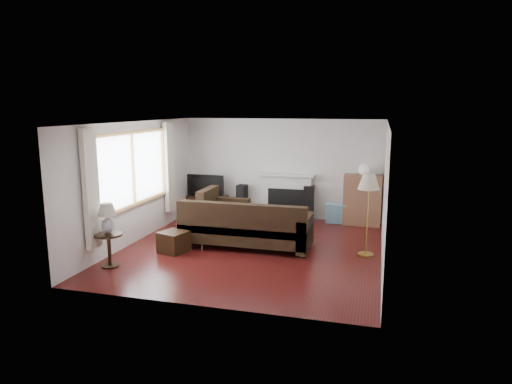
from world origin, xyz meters
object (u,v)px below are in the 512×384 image
(sectional_sofa, at_px, (246,225))
(side_table, at_px, (109,250))
(coffee_table, at_px, (277,220))
(tv_stand, at_px, (208,205))
(floor_lamp, at_px, (367,215))
(bookshelf, at_px, (362,200))

(sectional_sofa, xyz_separation_m, side_table, (-2.00, -1.77, -0.15))
(sectional_sofa, relative_size, coffee_table, 2.73)
(tv_stand, bearing_deg, sectional_sofa, -53.47)
(sectional_sofa, bearing_deg, tv_stand, 126.53)
(coffee_table, bearing_deg, floor_lamp, -56.52)
(tv_stand, height_order, coffee_table, tv_stand)
(sectional_sofa, distance_m, side_table, 2.67)
(bookshelf, distance_m, sectional_sofa, 3.24)
(tv_stand, bearing_deg, coffee_table, -22.23)
(tv_stand, distance_m, bookshelf, 3.96)
(tv_stand, bearing_deg, side_table, -93.21)
(tv_stand, distance_m, floor_lamp, 4.75)
(sectional_sofa, height_order, side_table, sectional_sofa)
(bookshelf, relative_size, coffee_table, 1.18)
(tv_stand, xyz_separation_m, side_table, (-0.23, -4.15, 0.05))
(tv_stand, relative_size, coffee_table, 0.99)
(sectional_sofa, relative_size, side_table, 4.62)
(sectional_sofa, xyz_separation_m, floor_lamp, (2.36, 0.08, 0.33))
(tv_stand, height_order, floor_lamp, floor_lamp)
(floor_lamp, bearing_deg, bookshelf, 94.49)
(tv_stand, xyz_separation_m, sectional_sofa, (1.76, -2.38, 0.20))
(floor_lamp, xyz_separation_m, side_table, (-4.36, -1.85, -0.48))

